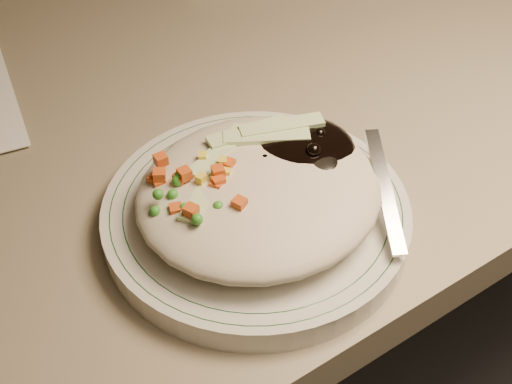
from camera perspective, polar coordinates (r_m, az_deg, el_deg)
desk at (r=0.89m, az=-2.01°, el=-0.16°), size 1.40×0.70×0.74m
plate at (r=0.56m, az=-0.00°, el=-1.91°), size 0.24×0.24×0.02m
plate_rim at (r=0.56m, az=0.00°, el=-1.19°), size 0.23×0.23×0.00m
meal at (r=0.54m, az=0.42°, el=0.57°), size 0.21×0.19×0.05m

